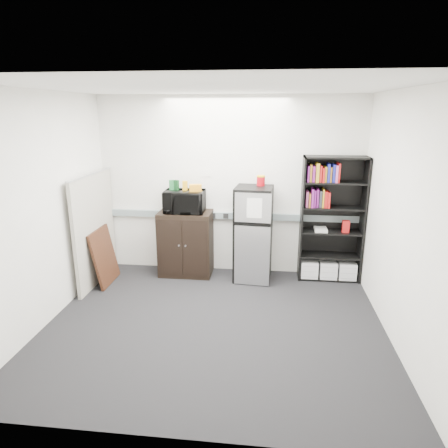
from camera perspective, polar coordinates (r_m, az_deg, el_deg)
name	(u,v)px	position (r m, az deg, el deg)	size (l,w,h in m)	color
floor	(214,324)	(4.93, -1.38, -14.14)	(4.00, 4.00, 0.00)	black
wall_back	(229,187)	(6.11, 0.78, 5.36)	(4.00, 0.02, 2.70)	silver
wall_right	(402,221)	(4.59, 24.05, 0.38)	(0.02, 3.50, 2.70)	silver
wall_left	(43,211)	(5.09, -24.42, 1.75)	(0.02, 3.50, 2.70)	silver
ceiling	(213,87)	(4.28, -1.63, 18.98)	(4.00, 3.50, 0.02)	white
electrical_raceway	(229,216)	(6.18, 0.74, 1.20)	(3.92, 0.05, 0.10)	gray
wall_note	(207,173)	(6.12, -2.50, 7.25)	(0.14, 0.00, 0.10)	white
bookshelf	(331,220)	(6.07, 15.10, 0.50)	(0.90, 0.34, 1.85)	black
cubicle_partition	(95,229)	(6.10, -17.97, -0.66)	(0.06, 1.30, 1.62)	#9B968A
cabinet	(186,243)	(6.19, -5.46, -2.74)	(0.80, 0.53, 1.00)	black
microwave	(185,201)	(5.99, -5.66, 3.22)	(0.59, 0.40, 0.33)	black
snack_box_a	(172,185)	(6.02, -7.50, 5.55)	(0.07, 0.05, 0.15)	#18562A
snack_box_b	(176,185)	(6.01, -6.83, 5.54)	(0.07, 0.05, 0.15)	black
snack_box_c	(185,186)	(5.98, -5.59, 5.48)	(0.07, 0.05, 0.14)	gold
snack_bag	(195,188)	(5.90, -4.10, 5.18)	(0.18, 0.10, 0.10)	orange
refrigerator	(253,234)	(5.92, 4.18, -1.45)	(0.57, 0.60, 1.41)	black
coffee_can	(261,180)	(5.86, 5.28, 6.30)	(0.12, 0.12, 0.17)	#A90711
framed_poster	(104,256)	(6.12, -16.71, -4.42)	(0.19, 0.64, 0.82)	#32190D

